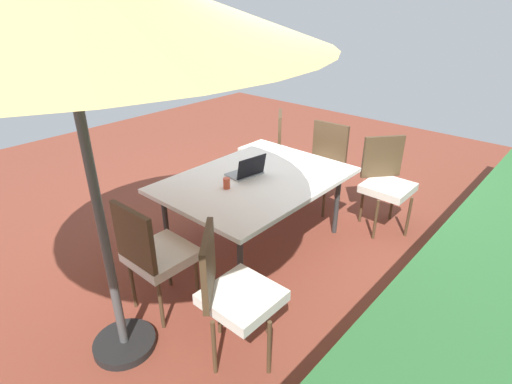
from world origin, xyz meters
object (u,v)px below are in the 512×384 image
laptop (247,171)px  chair_northwest (386,180)px  chair_west (323,162)px  chair_northeast (232,290)px  cup (227,183)px  chair_southwest (268,146)px  dining_table (256,182)px  chair_east (154,252)px

laptop → chair_northwest: bearing=152.3°
chair_west → chair_northeast: same height
cup → chair_southwest: bearing=-152.6°
chair_west → chair_northeast: (2.29, 0.79, 0.00)m
chair_southwest → cup: chair_southwest is taller
laptop → dining_table: bearing=109.8°
chair_northwest → laptop: 1.50m
dining_table → chair_east: 1.22m
chair_east → cup: 0.91m
chair_east → chair_southwest: bearing=-71.2°
chair_northeast → cup: 1.18m
chair_southwest → chair_northeast: same height
chair_east → chair_northeast: size_ratio=1.00×
chair_southwest → chair_east: size_ratio=1.00×
cup → chair_northwest: bearing=151.6°
chair_southwest → dining_table: bearing=-2.4°
chair_southwest → cup: 1.71m
chair_southwest → cup: size_ratio=10.12×
chair_northeast → chair_west: bearing=-22.3°
chair_east → laptop: size_ratio=2.78×
dining_table → chair_northeast: 1.39m
cup → laptop: bearing=-171.3°
chair_west → chair_northeast: bearing=-74.8°
dining_table → chair_northeast: chair_northeast is taller
chair_southwest → laptop: size_ratio=2.78×
chair_west → chair_northeast: 2.43m
chair_northwest → laptop: chair_northwest is taller
chair_northwest → chair_northeast: same height
chair_west → chair_east: 2.38m
dining_table → chair_west: size_ratio=1.79×
dining_table → chair_west: bearing=179.9°
chair_west → chair_northwest: 0.77m
dining_table → chair_east: chair_east is taller
chair_west → laptop: size_ratio=2.78×
dining_table → cup: 0.36m
chair_east → laptop: 1.22m
chair_east → chair_northeast: (-0.08, 0.75, 0.00)m
chair_northwest → cup: (1.52, -0.82, 0.24)m
chair_west → dining_table: bearing=-94.0°
laptop → chair_west: bearing=-176.5°
cup → chair_east: bearing=6.0°
chair_west → chair_northwest: same height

